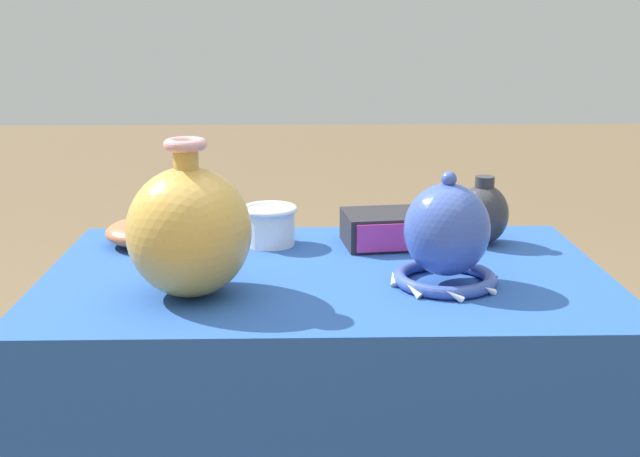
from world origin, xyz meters
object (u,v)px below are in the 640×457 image
object	(u,v)px
jar_round_charcoal	(483,214)
bowl_shallow_terracotta	(149,231)
vase_tall_bulbous	(189,231)
cup_wide_porcelain	(270,224)
vase_dome_bell	(446,238)
mosaic_tile_box	(388,229)

from	to	relation	value
jar_round_charcoal	bowl_shallow_terracotta	world-z (taller)	jar_round_charcoal
vase_tall_bulbous	jar_round_charcoal	distance (m)	0.61
vase_tall_bulbous	bowl_shallow_terracotta	world-z (taller)	vase_tall_bulbous
vase_tall_bulbous	cup_wide_porcelain	world-z (taller)	vase_tall_bulbous
vase_dome_bell	jar_round_charcoal	size ratio (longest dim) A/B	1.44
vase_tall_bulbous	vase_dome_bell	world-z (taller)	vase_tall_bulbous
jar_round_charcoal	bowl_shallow_terracotta	size ratio (longest dim) A/B	0.81
vase_dome_bell	cup_wide_porcelain	world-z (taller)	vase_dome_bell
mosaic_tile_box	cup_wide_porcelain	bearing A→B (deg)	170.93
vase_dome_bell	bowl_shallow_terracotta	size ratio (longest dim) A/B	1.16
vase_dome_bell	mosaic_tile_box	world-z (taller)	vase_dome_bell
vase_dome_bell	bowl_shallow_terracotta	distance (m)	0.60
mosaic_tile_box	jar_round_charcoal	world-z (taller)	jar_round_charcoal
cup_wide_porcelain	bowl_shallow_terracotta	bearing A→B (deg)	178.03
mosaic_tile_box	jar_round_charcoal	size ratio (longest dim) A/B	1.36
cup_wide_porcelain	jar_round_charcoal	bearing A→B (deg)	-0.31
vase_tall_bulbous	jar_round_charcoal	world-z (taller)	vase_tall_bulbous
mosaic_tile_box	cup_wide_porcelain	size ratio (longest dim) A/B	1.67
cup_wide_porcelain	jar_round_charcoal	size ratio (longest dim) A/B	0.81
cup_wide_porcelain	bowl_shallow_terracotta	world-z (taller)	cup_wide_porcelain
vase_tall_bulbous	mosaic_tile_box	world-z (taller)	vase_tall_bulbous
vase_dome_bell	bowl_shallow_terracotta	bearing A→B (deg)	154.74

